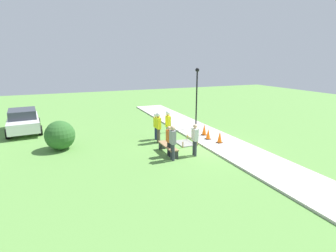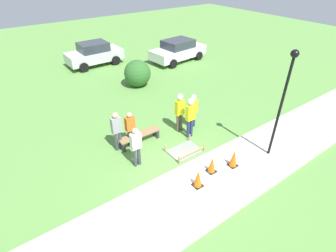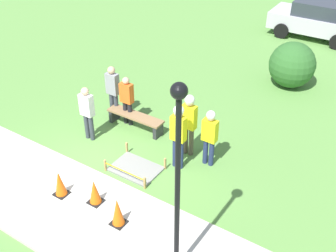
# 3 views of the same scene
# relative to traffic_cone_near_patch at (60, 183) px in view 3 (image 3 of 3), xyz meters

# --- Properties ---
(ground_plane) EXTENTS (60.00, 60.00, 0.00)m
(ground_plane) POSITION_rel_traffic_cone_near_patch_xyz_m (-0.03, 1.16, -0.45)
(ground_plane) COLOR #5B8E42
(sidewalk) EXTENTS (28.00, 2.73, 0.10)m
(sidewalk) POSITION_rel_traffic_cone_near_patch_xyz_m (-0.03, -0.20, -0.40)
(sidewalk) COLOR #BCB7AD
(sidewalk) RESTS_ON ground_plane
(wet_concrete_patch) EXTENTS (1.35, 0.99, 0.36)m
(wet_concrete_patch) POSITION_rel_traffic_cone_near_patch_xyz_m (0.90, 1.85, -0.41)
(wet_concrete_patch) COLOR gray
(wet_concrete_patch) RESTS_ON ground_plane
(traffic_cone_near_patch) EXTENTS (0.34, 0.34, 0.71)m
(traffic_cone_near_patch) POSITION_rel_traffic_cone_near_patch_xyz_m (0.00, 0.00, 0.00)
(traffic_cone_near_patch) COLOR black
(traffic_cone_near_patch) RESTS_ON sidewalk
(traffic_cone_far_patch) EXTENTS (0.34, 0.34, 0.67)m
(traffic_cone_far_patch) POSITION_rel_traffic_cone_near_patch_xyz_m (0.90, 0.25, -0.02)
(traffic_cone_far_patch) COLOR black
(traffic_cone_far_patch) RESTS_ON sidewalk
(traffic_cone_sidewalk_edge) EXTENTS (0.34, 0.34, 0.74)m
(traffic_cone_sidewalk_edge) POSITION_rel_traffic_cone_near_patch_xyz_m (1.80, 0.01, 0.02)
(traffic_cone_sidewalk_edge) COLOR black
(traffic_cone_sidewalk_edge) RESTS_ON sidewalk
(park_bench) EXTENTS (1.89, 0.44, 0.48)m
(park_bench) POSITION_rel_traffic_cone_near_patch_xyz_m (-0.31, 3.49, -0.11)
(park_bench) COLOR #2D2D33
(park_bench) RESTS_ON ground_plane
(worker_supervisor) EXTENTS (0.40, 0.27, 1.90)m
(worker_supervisor) POSITION_rel_traffic_cone_near_patch_xyz_m (1.71, 3.27, 0.70)
(worker_supervisor) COLOR brown
(worker_supervisor) RESTS_ON ground_plane
(worker_assistant) EXTENTS (0.40, 0.28, 1.94)m
(worker_assistant) POSITION_rel_traffic_cone_near_patch_xyz_m (1.78, 2.61, 0.73)
(worker_assistant) COLOR navy
(worker_assistant) RESTS_ON ground_plane
(worker_trainee) EXTENTS (0.40, 0.25, 1.70)m
(worker_trainee) POSITION_rel_traffic_cone_near_patch_xyz_m (2.41, 3.17, 0.56)
(worker_trainee) COLOR navy
(worker_trainee) RESTS_ON ground_plane
(bystander_in_orange_shirt) EXTENTS (0.40, 0.22, 1.63)m
(bystander_in_orange_shirt) POSITION_rel_traffic_cone_near_patch_xyz_m (-0.66, 3.57, 0.47)
(bystander_in_orange_shirt) COLOR black
(bystander_in_orange_shirt) RESTS_ON ground_plane
(bystander_in_gray_shirt) EXTENTS (0.40, 0.23, 1.72)m
(bystander_in_gray_shirt) POSITION_rel_traffic_cone_near_patch_xyz_m (-1.12, 2.30, 0.53)
(bystander_in_gray_shirt) COLOR #383D47
(bystander_in_gray_shirt) RESTS_ON ground_plane
(bystander_in_white_shirt) EXTENTS (0.40, 0.24, 1.80)m
(bystander_in_white_shirt) POSITION_rel_traffic_cone_near_patch_xyz_m (-1.25, 3.63, 0.58)
(bystander_in_white_shirt) COLOR #383D47
(bystander_in_white_shirt) RESTS_ON ground_plane
(lamppost_near) EXTENTS (0.28, 0.28, 4.29)m
(lamppost_near) POSITION_rel_traffic_cone_near_patch_xyz_m (3.58, -0.33, 2.43)
(lamppost_near) COLOR black
(lamppost_near) RESTS_ON sidewalk
(parked_car_silver) EXTENTS (4.05, 2.13, 1.66)m
(parked_car_silver) POSITION_rel_traffic_cone_near_patch_xyz_m (2.02, 14.01, 0.39)
(parked_car_silver) COLOR #BCBCC1
(parked_car_silver) RESTS_ON ground_plane
(shrub_rounded_near) EXTENTS (1.65, 1.65, 1.65)m
(shrub_rounded_near) POSITION_rel_traffic_cone_near_patch_xyz_m (2.70, 8.81, 0.38)
(shrub_rounded_near) COLOR #2D6028
(shrub_rounded_near) RESTS_ON ground_plane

